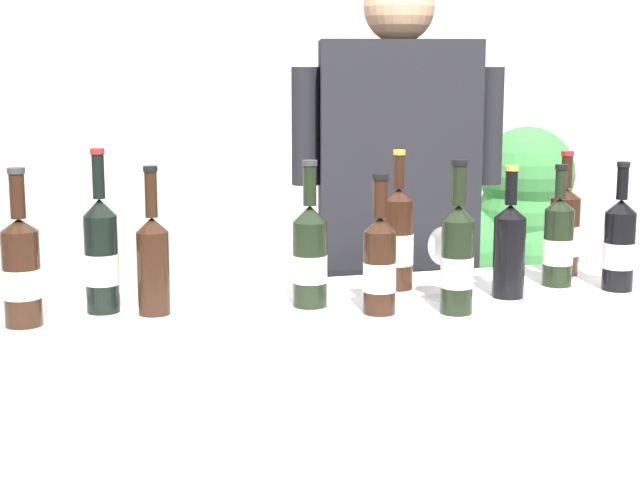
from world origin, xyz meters
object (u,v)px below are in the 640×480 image
potted_shrub (501,276)px  wine_bottle_6 (457,257)px  wine_bottle_1 (310,255)px  wine_bottle_10 (398,239)px  wine_bottle_2 (558,242)px  wine_glass (443,250)px  person_server (395,285)px  wine_bottle_0 (101,255)px  wine_bottle_3 (564,231)px  wine_bottle_9 (509,247)px  wine_bottle_7 (21,270)px  wine_bottle_8 (619,244)px  wine_bottle_4 (380,263)px  wine_bottle_5 (153,261)px

potted_shrub → wine_bottle_6: bearing=-120.4°
wine_bottle_1 → wine_bottle_10: 0.28m
wine_bottle_2 → potted_shrub: size_ratio=0.24×
wine_glass → potted_shrub: size_ratio=0.13×
potted_shrub → person_server: bearing=-139.2°
wine_bottle_0 → wine_bottle_3: 1.19m
wine_bottle_2 → wine_bottle_0: bearing=178.4°
wine_glass → wine_bottle_0: bearing=173.8°
wine_bottle_9 → wine_glass: wine_bottle_9 is taller
wine_bottle_7 → wine_bottle_9: wine_bottle_7 is taller
wine_bottle_0 → wine_bottle_8: size_ratio=1.16×
wine_bottle_8 → wine_bottle_9: 0.29m
wine_bottle_3 → person_server: person_server is taller
wine_bottle_9 → wine_bottle_4: bearing=-169.4°
wine_bottle_5 → wine_bottle_9: 0.82m
wine_glass → wine_bottle_8: bearing=-4.0°
wine_bottle_3 → wine_bottle_9: 0.32m
wine_bottle_3 → wine_bottle_4: size_ratio=1.05×
wine_bottle_3 → wine_bottle_7: bearing=-173.4°
wine_bottle_8 → wine_bottle_10: size_ratio=0.92×
wine_bottle_6 → wine_bottle_5: bearing=165.1°
wine_bottle_0 → person_server: size_ratio=0.21×
wine_bottle_0 → wine_bottle_9: size_ratio=1.16×
wine_bottle_3 → wine_bottle_5: size_ratio=0.99×
wine_bottle_10 → person_server: (0.15, 0.43, -0.22)m
wine_bottle_4 → wine_bottle_5: wine_bottle_5 is taller
wine_bottle_8 → person_server: 0.72m
wine_bottle_1 → wine_bottle_2: size_ratio=1.10×
wine_bottle_4 → person_server: (0.27, 0.65, -0.21)m
wine_bottle_3 → person_server: (-0.32, 0.39, -0.21)m
wine_bottle_2 → wine_glass: size_ratio=1.77×
wine_bottle_6 → wine_bottle_10: bearing=99.0°
wine_glass → wine_bottle_3: bearing=22.1°
wine_bottle_6 → wine_bottle_3: bearing=35.0°
wine_bottle_3 → wine_bottle_0: bearing=-176.0°
wine_bottle_5 → wine_bottle_8: 1.12m
wine_bottle_4 → wine_bottle_7: size_ratio=0.93×
wine_bottle_0 → wine_glass: (0.77, -0.08, -0.01)m
wine_bottle_1 → wine_bottle_8: (0.76, -0.04, -0.01)m
wine_bottle_1 → wine_bottle_4: wine_bottle_1 is taller
wine_bottle_0 → wine_bottle_10: bearing=3.3°
wine_bottle_9 → potted_shrub: potted_shrub is taller
wine_bottle_3 → potted_shrub: 1.00m
wine_bottle_0 → wine_bottle_5: bearing=-24.7°
wine_bottle_1 → potted_shrub: wine_bottle_1 is taller
wine_glass → wine_bottle_9: bearing=-10.2°
wine_bottle_7 → wine_bottle_9: 1.10m
person_server → wine_bottle_6: bearing=-99.1°
wine_bottle_6 → wine_glass: wine_bottle_6 is taller
wine_bottle_7 → wine_bottle_6: bearing=-9.1°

